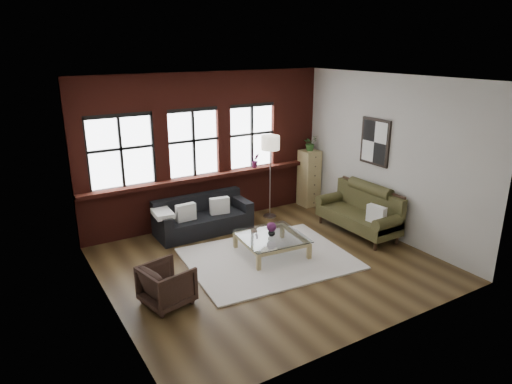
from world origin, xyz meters
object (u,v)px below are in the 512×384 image
armchair (167,285)px  floor_lamp (270,174)px  vase (271,232)px  drawer_chest (309,178)px  vintage_settee (358,210)px  coffee_table (271,245)px  dark_sofa (203,216)px

armchair → floor_lamp: bearing=-68.2°
vase → drawer_chest: drawer_chest is taller
vintage_settee → floor_lamp: (-1.04, 1.71, 0.50)m
coffee_table → drawer_chest: 2.96m
vintage_settee → armchair: (-4.32, -0.53, -0.19)m
coffee_table → dark_sofa: bearing=110.9°
dark_sofa → vase: (0.62, -1.62, 0.08)m
coffee_table → floor_lamp: floor_lamp is taller
vase → drawer_chest: 2.93m
armchair → drawer_chest: drawer_chest is taller
dark_sofa → drawer_chest: (2.88, 0.22, 0.32)m
drawer_chest → armchair: bearing=-151.6°
vintage_settee → vase: 2.07m
dark_sofa → coffee_table: size_ratio=1.74×
coffee_table → vase: bearing=90.0°
vintage_settee → coffee_table: bearing=178.0°
vase → floor_lamp: bearing=57.9°
coffee_table → vase: 0.26m
floor_lamp → vase: bearing=-122.1°
armchair → coffee_table: bearing=-87.5°
drawer_chest → coffee_table: bearing=-141.0°
vase → vintage_settee: bearing=-2.0°
drawer_chest → vase: bearing=-141.0°
drawer_chest → floor_lamp: bearing=-170.9°
vintage_settee → drawer_chest: 1.93m
vintage_settee → dark_sofa: bearing=147.7°
vintage_settee → floor_lamp: 2.06m
vintage_settee → floor_lamp: size_ratio=0.94×
armchair → coffee_table: (2.25, 0.61, -0.13)m
vase → armchair: bearing=-164.9°
armchair → vase: bearing=-87.5°
armchair → coffee_table: 2.34m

